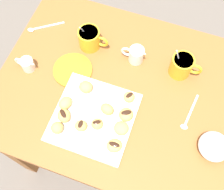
# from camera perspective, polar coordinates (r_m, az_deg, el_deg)

# --- Properties ---
(ground_plane) EXTENTS (8.00, 8.00, 0.00)m
(ground_plane) POSITION_cam_1_polar(r_m,az_deg,el_deg) (1.83, 1.18, -9.11)
(ground_plane) COLOR #665B51
(dining_table) EXTENTS (0.99, 0.76, 0.75)m
(dining_table) POSITION_cam_1_polar(r_m,az_deg,el_deg) (1.26, 1.70, -1.72)
(dining_table) COLOR #935628
(dining_table) RESTS_ON ground_plane
(pastry_plate_square) EXTENTS (0.29, 0.29, 0.02)m
(pastry_plate_square) POSITION_cam_1_polar(r_m,az_deg,el_deg) (1.07, -3.69, -4.50)
(pastry_plate_square) COLOR silver
(pastry_plate_square) RESTS_ON dining_table
(coffee_mug_mustard_left) EXTENTS (0.13, 0.09, 0.14)m
(coffee_mug_mustard_left) POSITION_cam_1_polar(r_m,az_deg,el_deg) (1.19, -4.50, 11.32)
(coffee_mug_mustard_left) COLOR gold
(coffee_mug_mustard_left) RESTS_ON dining_table
(coffee_mug_mustard_right) EXTENTS (0.13, 0.09, 0.14)m
(coffee_mug_mustard_right) POSITION_cam_1_polar(r_m,az_deg,el_deg) (1.15, 13.89, 5.77)
(coffee_mug_mustard_right) COLOR gold
(coffee_mug_mustard_right) RESTS_ON dining_table
(cream_pitcher_white) EXTENTS (0.10, 0.06, 0.07)m
(cream_pitcher_white) POSITION_cam_1_polar(r_m,az_deg,el_deg) (1.16, 4.82, 8.14)
(cream_pitcher_white) COLOR silver
(cream_pitcher_white) RESTS_ON dining_table
(ice_cream_bowl) EXTENTS (0.11, 0.11, 0.08)m
(ice_cream_bowl) POSITION_cam_1_polar(r_m,az_deg,el_deg) (1.07, 19.92, -9.63)
(ice_cream_bowl) COLOR silver
(ice_cream_bowl) RESTS_ON dining_table
(chocolate_sauce_pitcher) EXTENTS (0.09, 0.05, 0.06)m
(chocolate_sauce_pitcher) POSITION_cam_1_polar(r_m,az_deg,el_deg) (1.19, -16.69, 6.01)
(chocolate_sauce_pitcher) COLOR silver
(chocolate_sauce_pitcher) RESTS_ON dining_table
(saucer_orange_left) EXTENTS (0.16, 0.16, 0.01)m
(saucer_orange_left) POSITION_cam_1_polar(r_m,az_deg,el_deg) (1.17, -7.91, 4.98)
(saucer_orange_left) COLOR orange
(saucer_orange_left) RESTS_ON dining_table
(loose_spoon_near_saucer) EXTENTS (0.14, 0.10, 0.01)m
(loose_spoon_near_saucer) POSITION_cam_1_polar(r_m,az_deg,el_deg) (1.32, -13.98, 13.04)
(loose_spoon_near_saucer) COLOR silver
(loose_spoon_near_saucer) RESTS_ON dining_table
(loose_spoon_by_plate) EXTENTS (0.04, 0.16, 0.01)m
(loose_spoon_by_plate) POSITION_cam_1_polar(r_m,az_deg,el_deg) (1.11, 15.15, -4.11)
(loose_spoon_by_plate) COLOR silver
(loose_spoon_by_plate) RESTS_ON dining_table
(beignet_0) EXTENTS (0.07, 0.07, 0.04)m
(beignet_0) POSITION_cam_1_polar(r_m,az_deg,el_deg) (1.04, 2.85, -3.95)
(beignet_0) COLOR #DBA351
(beignet_0) RESTS_ON pastry_plate_square
(chocolate_drizzle_0) EXTENTS (0.04, 0.03, 0.00)m
(chocolate_drizzle_0) POSITION_cam_1_polar(r_m,az_deg,el_deg) (1.02, 2.90, -3.54)
(chocolate_drizzle_0) COLOR black
(chocolate_drizzle_0) RESTS_ON beignet_0
(beignet_1) EXTENTS (0.07, 0.07, 0.03)m
(beignet_1) POSITION_cam_1_polar(r_m,az_deg,el_deg) (1.01, 0.46, -10.14)
(beignet_1) COLOR #DBA351
(beignet_1) RESTS_ON pastry_plate_square
(chocolate_drizzle_1) EXTENTS (0.04, 0.02, 0.00)m
(chocolate_drizzle_1) POSITION_cam_1_polar(r_m,az_deg,el_deg) (1.00, 0.47, -9.91)
(chocolate_drizzle_1) COLOR black
(chocolate_drizzle_1) RESTS_ON beignet_1
(beignet_2) EXTENTS (0.06, 0.06, 0.04)m
(beignet_2) POSITION_cam_1_polar(r_m,az_deg,el_deg) (1.09, -5.30, 1.63)
(beignet_2) COLOR #DBA351
(beignet_2) RESTS_ON pastry_plate_square
(beignet_3) EXTENTS (0.06, 0.06, 0.03)m
(beignet_3) POSITION_cam_1_polar(r_m,az_deg,el_deg) (1.08, -9.38, -1.58)
(beignet_3) COLOR #DBA351
(beignet_3) RESTS_ON pastry_plate_square
(beignet_4) EXTENTS (0.06, 0.06, 0.04)m
(beignet_4) POSITION_cam_1_polar(r_m,az_deg,el_deg) (1.05, -10.98, -6.50)
(beignet_4) COLOR #DBA351
(beignet_4) RESTS_ON pastry_plate_square
(beignet_5) EXTENTS (0.06, 0.06, 0.03)m
(beignet_5) POSITION_cam_1_polar(r_m,az_deg,el_deg) (1.08, 3.46, -0.39)
(beignet_5) COLOR #DBA351
(beignet_5) RESTS_ON pastry_plate_square
(chocolate_drizzle_5) EXTENTS (0.03, 0.03, 0.00)m
(chocolate_drizzle_5) POSITION_cam_1_polar(r_m,az_deg,el_deg) (1.06, 3.51, -0.02)
(chocolate_drizzle_5) COLOR black
(chocolate_drizzle_5) RESTS_ON beignet_5
(beignet_6) EXTENTS (0.05, 0.05, 0.04)m
(beignet_6) POSITION_cam_1_polar(r_m,az_deg,el_deg) (1.03, -3.02, -5.85)
(beignet_6) COLOR #DBA351
(beignet_6) RESTS_ON pastry_plate_square
(chocolate_drizzle_6) EXTENTS (0.03, 0.03, 0.00)m
(chocolate_drizzle_6) POSITION_cam_1_polar(r_m,az_deg,el_deg) (1.01, -3.08, -5.47)
(chocolate_drizzle_6) COLOR black
(chocolate_drizzle_6) RESTS_ON beignet_6
(beignet_7) EXTENTS (0.05, 0.05, 0.03)m
(beignet_7) POSITION_cam_1_polar(r_m,az_deg,el_deg) (1.04, -6.27, -6.17)
(beignet_7) COLOR #DBA351
(beignet_7) RESTS_ON pastry_plate_square
(chocolate_drizzle_7) EXTENTS (0.02, 0.03, 0.00)m
(chocolate_drizzle_7) POSITION_cam_1_polar(r_m,az_deg,el_deg) (1.02, -6.37, -5.84)
(chocolate_drizzle_7) COLOR black
(chocolate_drizzle_7) RESTS_ON beignet_7
(beignet_8) EXTENTS (0.07, 0.07, 0.04)m
(beignet_8) POSITION_cam_1_polar(r_m,az_deg,el_deg) (1.06, -9.64, -4.12)
(beignet_8) COLOR #DBA351
(beignet_8) RESTS_ON pastry_plate_square
(chocolate_drizzle_8) EXTENTS (0.04, 0.04, 0.00)m
(chocolate_drizzle_8) POSITION_cam_1_polar(r_m,az_deg,el_deg) (1.04, -9.82, -3.71)
(chocolate_drizzle_8) COLOR black
(chocolate_drizzle_8) RESTS_ON beignet_8
(beignet_9) EXTENTS (0.06, 0.05, 0.04)m
(beignet_9) POSITION_cam_1_polar(r_m,az_deg,el_deg) (1.05, -1.00, -2.86)
(beignet_9) COLOR #DBA351
(beignet_9) RESTS_ON pastry_plate_square
(beignet_10) EXTENTS (0.06, 0.06, 0.03)m
(beignet_10) POSITION_cam_1_polar(r_m,az_deg,el_deg) (1.03, 1.88, -6.69)
(beignet_10) COLOR #DBA351
(beignet_10) RESTS_ON pastry_plate_square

